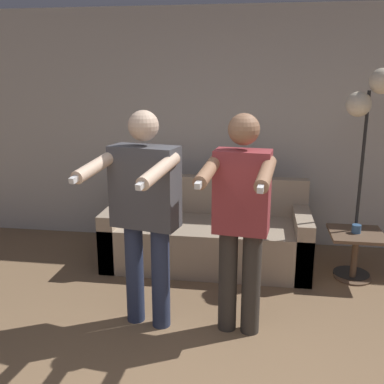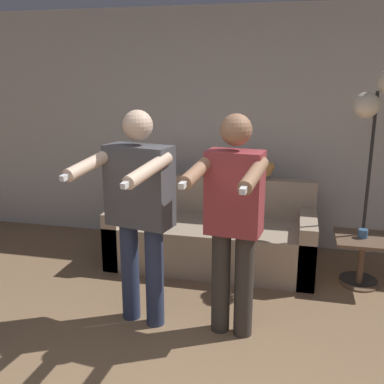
# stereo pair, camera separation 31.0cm
# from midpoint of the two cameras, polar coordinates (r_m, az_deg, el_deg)

# --- Properties ---
(wall_back) EXTENTS (10.00, 0.05, 2.60)m
(wall_back) POSITION_cam_midpoint_polar(r_m,az_deg,el_deg) (5.04, 3.41, 7.94)
(wall_back) COLOR beige
(wall_back) RESTS_ON ground_plane
(couch) EXTENTS (2.03, 0.85, 0.84)m
(couch) POSITION_cam_midpoint_polar(r_m,az_deg,el_deg) (4.62, 0.05, -5.74)
(couch) COLOR tan
(couch) RESTS_ON ground_plane
(person_left) EXTENTS (0.65, 0.76, 1.66)m
(person_left) POSITION_cam_midpoint_polar(r_m,az_deg,el_deg) (3.32, -8.73, -1.74)
(person_left) COLOR #2D3856
(person_left) RESTS_ON ground_plane
(person_right) EXTENTS (0.52, 0.71, 1.65)m
(person_right) POSITION_cam_midpoint_polar(r_m,az_deg,el_deg) (3.19, 3.48, -2.73)
(person_right) COLOR #38332D
(person_right) RESTS_ON ground_plane
(cat) EXTENTS (0.44, 0.14, 0.19)m
(cat) POSITION_cam_midpoint_polar(r_m,az_deg,el_deg) (4.70, 5.49, 2.85)
(cat) COLOR tan
(cat) RESTS_ON couch
(floor_lamp) EXTENTS (0.40, 0.34, 1.95)m
(floor_lamp) POSITION_cam_midpoint_polar(r_m,az_deg,el_deg) (4.28, 19.50, 9.05)
(floor_lamp) COLOR black
(floor_lamp) RESTS_ON ground_plane
(side_table) EXTENTS (0.49, 0.49, 0.46)m
(side_table) POSITION_cam_midpoint_polar(r_m,az_deg,el_deg) (4.46, 18.21, -6.49)
(side_table) COLOR brown
(side_table) RESTS_ON ground_plane
(cup) EXTENTS (0.08, 0.08, 0.08)m
(cup) POSITION_cam_midpoint_polar(r_m,az_deg,el_deg) (4.40, 18.28, -4.48)
(cup) COLOR #3D6693
(cup) RESTS_ON side_table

